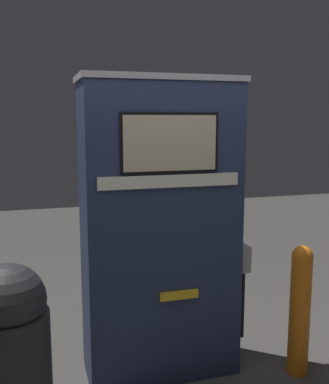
% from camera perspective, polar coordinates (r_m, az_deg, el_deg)
% --- Properties ---
extents(gas_pump, '(1.20, 0.53, 2.17)m').
position_cam_1_polar(gas_pump, '(3.28, -0.58, -4.76)').
color(gas_pump, '#232D4C').
rests_on(gas_pump, ground_plane).
extents(safety_bollard, '(0.15, 0.15, 0.98)m').
position_cam_1_polar(safety_bollard, '(3.55, 16.82, -13.81)').
color(safety_bollard, orange).
rests_on(safety_bollard, ground_plane).
extents(trash_bin, '(0.48, 0.48, 1.03)m').
position_cam_1_polar(trash_bin, '(3.04, -18.98, -17.89)').
color(trash_bin, '#232326').
rests_on(trash_bin, ground_plane).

